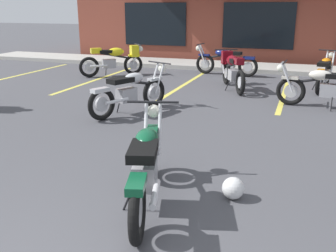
{
  "coord_description": "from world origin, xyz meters",
  "views": [
    {
      "loc": [
        1.81,
        -1.14,
        2.12
      ],
      "look_at": [
        0.11,
        3.61,
        0.55
      ],
      "focal_mm": 41.02,
      "sensor_mm": 36.0,
      "label": 1
    }
  ],
  "objects_px": {
    "motorcycle_green_cafe_racer": "(130,91)",
    "motorcycle_cream_vintage": "(232,69)",
    "motorcycle_foreground_classic": "(146,165)",
    "helmet_on_pavement": "(233,188)",
    "motorcycle_blue_standard": "(115,59)",
    "motorcycle_orange_scrambler": "(226,61)",
    "motorcycle_black_cruiser": "(325,87)",
    "motorcycle_red_sportbike": "(324,72)"
  },
  "relations": [
    {
      "from": "motorcycle_blue_standard",
      "to": "motorcycle_green_cafe_racer",
      "type": "bearing_deg",
      "value": -59.01
    },
    {
      "from": "motorcycle_red_sportbike",
      "to": "motorcycle_blue_standard",
      "type": "relative_size",
      "value": 1.23
    },
    {
      "from": "helmet_on_pavement",
      "to": "motorcycle_red_sportbike",
      "type": "bearing_deg",
      "value": 80.64
    },
    {
      "from": "motorcycle_green_cafe_racer",
      "to": "motorcycle_orange_scrambler",
      "type": "distance_m",
      "value": 5.36
    },
    {
      "from": "motorcycle_red_sportbike",
      "to": "helmet_on_pavement",
      "type": "height_order",
      "value": "motorcycle_red_sportbike"
    },
    {
      "from": "motorcycle_orange_scrambler",
      "to": "helmet_on_pavement",
      "type": "relative_size",
      "value": 8.1
    },
    {
      "from": "motorcycle_orange_scrambler",
      "to": "motorcycle_foreground_classic",
      "type": "bearing_deg",
      "value": -84.15
    },
    {
      "from": "motorcycle_red_sportbike",
      "to": "motorcycle_black_cruiser",
      "type": "relative_size",
      "value": 0.99
    },
    {
      "from": "motorcycle_blue_standard",
      "to": "motorcycle_green_cafe_racer",
      "type": "height_order",
      "value": "same"
    },
    {
      "from": "motorcycle_foreground_classic",
      "to": "motorcycle_green_cafe_racer",
      "type": "bearing_deg",
      "value": 117.62
    },
    {
      "from": "motorcycle_foreground_classic",
      "to": "motorcycle_green_cafe_racer",
      "type": "height_order",
      "value": "same"
    },
    {
      "from": "motorcycle_red_sportbike",
      "to": "motorcycle_cream_vintage",
      "type": "xyz_separation_m",
      "value": [
        -2.33,
        -0.69,
        0.07
      ]
    },
    {
      "from": "motorcycle_foreground_classic",
      "to": "motorcycle_black_cruiser",
      "type": "distance_m",
      "value": 5.61
    },
    {
      "from": "motorcycle_green_cafe_racer",
      "to": "motorcycle_cream_vintage",
      "type": "distance_m",
      "value": 3.55
    },
    {
      "from": "motorcycle_foreground_classic",
      "to": "motorcycle_blue_standard",
      "type": "height_order",
      "value": "same"
    },
    {
      "from": "motorcycle_red_sportbike",
      "to": "motorcycle_orange_scrambler",
      "type": "xyz_separation_m",
      "value": [
        -2.93,
        1.38,
        0.0
      ]
    },
    {
      "from": "motorcycle_green_cafe_racer",
      "to": "helmet_on_pavement",
      "type": "xyz_separation_m",
      "value": [
        2.71,
        -3.03,
        -0.33
      ]
    },
    {
      "from": "motorcycle_red_sportbike",
      "to": "motorcycle_foreground_classic",
      "type": "bearing_deg",
      "value": -105.46
    },
    {
      "from": "helmet_on_pavement",
      "to": "motorcycle_orange_scrambler",
      "type": "bearing_deg",
      "value": 102.17
    },
    {
      "from": "motorcycle_black_cruiser",
      "to": "motorcycle_green_cafe_racer",
      "type": "relative_size",
      "value": 1.06
    },
    {
      "from": "motorcycle_green_cafe_racer",
      "to": "motorcycle_cream_vintage",
      "type": "relative_size",
      "value": 1.01
    },
    {
      "from": "motorcycle_foreground_classic",
      "to": "motorcycle_black_cruiser",
      "type": "xyz_separation_m",
      "value": [
        1.99,
        5.25,
        0.0
      ]
    },
    {
      "from": "motorcycle_red_sportbike",
      "to": "motorcycle_green_cafe_racer",
      "type": "relative_size",
      "value": 1.05
    },
    {
      "from": "motorcycle_black_cruiser",
      "to": "motorcycle_blue_standard",
      "type": "distance_m",
      "value": 6.59
    },
    {
      "from": "motorcycle_foreground_classic",
      "to": "motorcycle_green_cafe_racer",
      "type": "relative_size",
      "value": 1.03
    },
    {
      "from": "motorcycle_red_sportbike",
      "to": "motorcycle_green_cafe_racer",
      "type": "height_order",
      "value": "same"
    },
    {
      "from": "motorcycle_green_cafe_racer",
      "to": "helmet_on_pavement",
      "type": "height_order",
      "value": "motorcycle_green_cafe_racer"
    },
    {
      "from": "motorcycle_cream_vintage",
      "to": "helmet_on_pavement",
      "type": "bearing_deg",
      "value": -79.2
    },
    {
      "from": "motorcycle_foreground_classic",
      "to": "motorcycle_orange_scrambler",
      "type": "height_order",
      "value": "same"
    },
    {
      "from": "motorcycle_orange_scrambler",
      "to": "motorcycle_cream_vintage",
      "type": "height_order",
      "value": "same"
    },
    {
      "from": "motorcycle_red_sportbike",
      "to": "motorcycle_black_cruiser",
      "type": "bearing_deg",
      "value": -91.43
    },
    {
      "from": "motorcycle_green_cafe_racer",
      "to": "motorcycle_blue_standard",
      "type": "bearing_deg",
      "value": 120.99
    },
    {
      "from": "motorcycle_blue_standard",
      "to": "motorcycle_orange_scrambler",
      "type": "height_order",
      "value": "same"
    },
    {
      "from": "motorcycle_black_cruiser",
      "to": "motorcycle_cream_vintage",
      "type": "xyz_separation_m",
      "value": [
        -2.28,
        1.43,
        0.07
      ]
    },
    {
      "from": "motorcycle_black_cruiser",
      "to": "helmet_on_pavement",
      "type": "distance_m",
      "value": 4.95
    },
    {
      "from": "helmet_on_pavement",
      "to": "motorcycle_black_cruiser",
      "type": "bearing_deg",
      "value": 77.25
    },
    {
      "from": "motorcycle_orange_scrambler",
      "to": "helmet_on_pavement",
      "type": "height_order",
      "value": "motorcycle_orange_scrambler"
    },
    {
      "from": "motorcycle_red_sportbike",
      "to": "motorcycle_orange_scrambler",
      "type": "relative_size",
      "value": 1.0
    },
    {
      "from": "motorcycle_blue_standard",
      "to": "motorcycle_orange_scrambler",
      "type": "bearing_deg",
      "value": 21.0
    },
    {
      "from": "motorcycle_foreground_classic",
      "to": "motorcycle_orange_scrambler",
      "type": "relative_size",
      "value": 0.98
    },
    {
      "from": "motorcycle_red_sportbike",
      "to": "helmet_on_pavement",
      "type": "relative_size",
      "value": 8.07
    },
    {
      "from": "motorcycle_foreground_classic",
      "to": "helmet_on_pavement",
      "type": "xyz_separation_m",
      "value": [
        0.9,
        0.44,
        -0.33
      ]
    }
  ]
}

